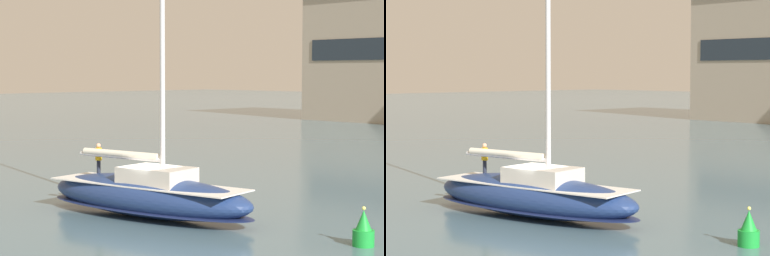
{
  "view_description": "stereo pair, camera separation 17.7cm",
  "coord_description": "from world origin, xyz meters",
  "views": [
    {
      "loc": [
        27.79,
        -23.23,
        7.02
      ],
      "look_at": [
        0.0,
        3.0,
        4.2
      ],
      "focal_mm": 70.0,
      "sensor_mm": 36.0,
      "label": 1
    },
    {
      "loc": [
        27.91,
        -23.1,
        7.02
      ],
      "look_at": [
        0.0,
        3.0,
        4.2
      ],
      "focal_mm": 70.0,
      "sensor_mm": 36.0,
      "label": 2
    }
  ],
  "objects": [
    {
      "name": "channel_buoy",
      "position": [
        10.82,
        2.35,
        0.63
      ],
      "size": [
        0.88,
        0.88,
        1.63
      ],
      "color": "green",
      "rests_on": "ground"
    },
    {
      "name": "ground_plane",
      "position": [
        0.0,
        0.0,
        0.0
      ],
      "size": [
        400.0,
        400.0,
        0.0
      ],
      "primitive_type": "plane",
      "color": "slate"
    },
    {
      "name": "sailboat_main",
      "position": [
        0.03,
        0.01,
        1.13
      ],
      "size": [
        12.53,
        5.57,
        16.63
      ],
      "color": "navy",
      "rests_on": "ground"
    }
  ]
}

